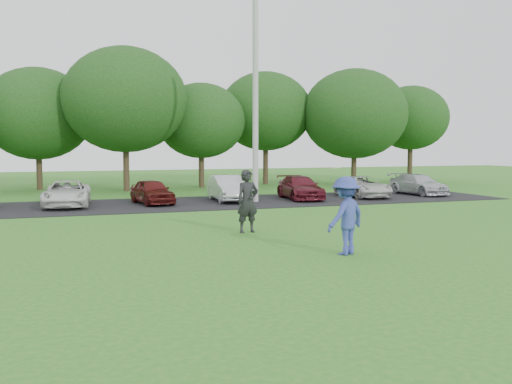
{
  "coord_description": "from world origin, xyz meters",
  "views": [
    {
      "loc": [
        -5.91,
        -13.47,
        2.79
      ],
      "look_at": [
        0.0,
        3.5,
        1.3
      ],
      "focal_mm": 40.0,
      "sensor_mm": 36.0,
      "label": 1
    }
  ],
  "objects": [
    {
      "name": "ground",
      "position": [
        0.0,
        0.0,
        0.0
      ],
      "size": [
        100.0,
        100.0,
        0.0
      ],
      "primitive_type": "plane",
      "color": "#287320",
      "rests_on": "ground"
    },
    {
      "name": "parking_lot",
      "position": [
        0.0,
        13.0,
        0.01
      ],
      "size": [
        32.0,
        6.5,
        0.03
      ],
      "primitive_type": "cube",
      "color": "black",
      "rests_on": "ground"
    },
    {
      "name": "utility_pole",
      "position": [
        3.15,
        12.63,
        4.81
      ],
      "size": [
        0.28,
        0.28,
        9.61
      ],
      "primitive_type": "cylinder",
      "color": "#ACADA7",
      "rests_on": "ground"
    },
    {
      "name": "frisbee_player",
      "position": [
        0.97,
        -0.65,
        1.0
      ],
      "size": [
        1.48,
        1.22,
        2.28
      ],
      "color": "#38459E",
      "rests_on": "ground"
    },
    {
      "name": "camera_bystander",
      "position": [
        -0.24,
        3.61,
        1.0
      ],
      "size": [
        0.79,
        0.57,
        2.0
      ],
      "color": "black",
      "rests_on": "ground"
    },
    {
      "name": "parked_cars",
      "position": [
        -0.22,
        13.23,
        0.62
      ],
      "size": [
        28.13,
        4.51,
        1.26
      ],
      "color": "silver",
      "rests_on": "parking_lot"
    },
    {
      "name": "tree_row",
      "position": [
        1.51,
        22.76,
        4.91
      ],
      "size": [
        42.39,
        9.85,
        8.64
      ],
      "color": "#38281C",
      "rests_on": "ground"
    }
  ]
}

